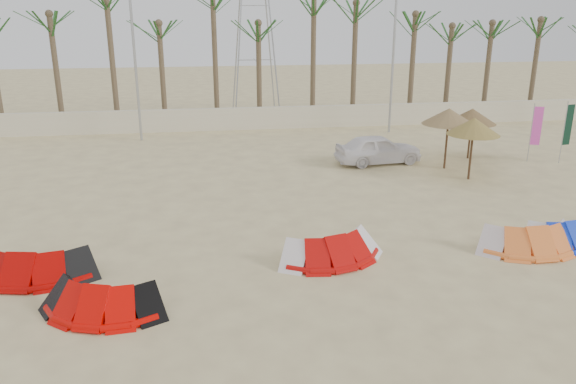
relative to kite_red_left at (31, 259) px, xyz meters
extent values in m
plane|color=beige|center=(7.34, -3.96, -0.42)|extent=(120.00, 120.00, 0.00)
cube|color=beige|center=(7.34, 18.04, 0.23)|extent=(60.00, 0.30, 1.30)
cylinder|color=brown|center=(3.34, 19.54, 2.83)|extent=(0.32, 0.32, 6.50)
ellipsoid|color=#194719|center=(3.34, 19.54, 6.08)|extent=(4.00, 4.00, 2.40)
cylinder|color=brown|center=(13.34, 19.54, 2.83)|extent=(0.32, 0.32, 6.50)
ellipsoid|color=#194719|center=(13.34, 19.54, 6.08)|extent=(4.00, 4.00, 2.40)
cylinder|color=brown|center=(23.34, 19.54, 2.83)|extent=(0.32, 0.32, 6.50)
ellipsoid|color=#194719|center=(23.34, 19.54, 6.08)|extent=(4.00, 4.00, 2.40)
cylinder|color=#A5A8AD|center=(1.34, 16.04, 5.08)|extent=(0.14, 0.14, 11.00)
cylinder|color=#A5A8AD|center=(15.34, 16.04, 5.08)|extent=(0.14, 0.14, 11.00)
cube|color=white|center=(-0.70, 0.00, -0.17)|extent=(1.02, 1.25, 0.40)
cylinder|color=#AC0200|center=(0.00, -0.31, -0.32)|extent=(3.25, 0.81, 0.20)
cube|color=black|center=(1.47, -0.21, -0.17)|extent=(0.80, 1.19, 0.40)
cylinder|color=#D30400|center=(2.23, -2.60, -0.32)|extent=(2.62, 0.98, 0.20)
cube|color=black|center=(1.02, -2.50, -0.17)|extent=(0.90, 1.23, 0.40)
cube|color=black|center=(3.44, -2.50, -0.17)|extent=(0.90, 1.23, 0.40)
cylinder|color=#B90906|center=(8.24, -0.52, -0.32)|extent=(2.73, 0.94, 0.20)
cube|color=white|center=(6.99, -0.42, -0.17)|extent=(0.87, 1.22, 0.40)
cube|color=white|center=(9.49, -0.42, -0.17)|extent=(0.87, 1.22, 0.40)
cylinder|color=orange|center=(14.23, -0.68, -0.32)|extent=(2.91, 0.21, 0.20)
cube|color=silver|center=(12.93, -0.58, -0.17)|extent=(0.61, 1.10, 0.40)
cube|color=silver|center=(15.54, -0.58, -0.17)|extent=(0.61, 1.10, 0.40)
cylinder|color=blue|center=(15.56, -0.50, -0.32)|extent=(2.62, 0.52, 0.20)
cube|color=white|center=(14.38, -0.40, -0.17)|extent=(0.73, 1.17, 0.40)
cylinder|color=#4C331E|center=(15.38, 8.28, 0.89)|extent=(0.10, 0.10, 2.61)
cone|color=#95764A|center=(15.38, 8.28, 1.94)|extent=(2.34, 2.34, 0.70)
cylinder|color=#4C331E|center=(15.70, 6.53, 0.84)|extent=(0.10, 0.10, 2.51)
cone|color=#A08640|center=(15.70, 6.53, 1.84)|extent=(2.18, 2.18, 0.70)
cylinder|color=#4C331E|center=(17.23, 9.80, 0.73)|extent=(0.10, 0.10, 2.30)
cone|color=olive|center=(17.23, 9.80, 1.63)|extent=(2.27, 2.27, 0.70)
cylinder|color=#A5A8AD|center=(19.73, 8.84, 0.95)|extent=(0.04, 0.04, 2.74)
cube|color=#F34ACA|center=(19.95, 8.84, 1.28)|extent=(0.40, 0.17, 1.78)
cylinder|color=#A5A8AD|center=(21.04, 8.37, 1.02)|extent=(0.04, 0.04, 2.88)
cube|color=black|center=(21.26, 8.37, 1.36)|extent=(0.42, 0.09, 1.87)
imported|color=white|center=(12.67, 9.56, 0.25)|extent=(4.11, 2.03, 1.35)
camera|label=1|loc=(4.85, -14.74, 6.48)|focal=35.00mm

